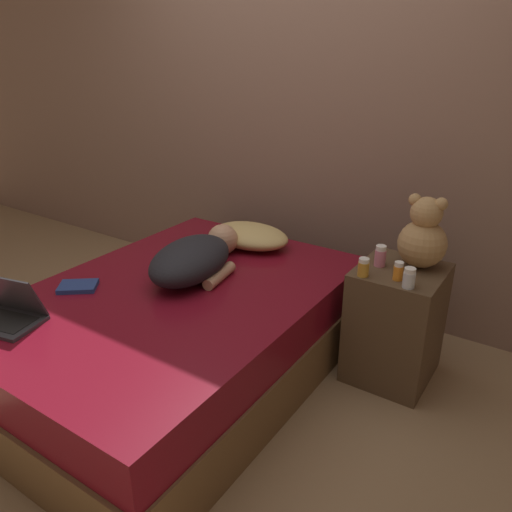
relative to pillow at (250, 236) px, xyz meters
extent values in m
plane|color=#937551|center=(0.03, -0.70, -0.56)|extent=(12.00, 12.00, 0.00)
cube|color=#846656|center=(0.03, 0.53, 0.74)|extent=(8.00, 0.06, 2.60)
cube|color=brown|center=(0.03, -0.70, -0.43)|extent=(1.34, 1.90, 0.28)
cube|color=maroon|center=(0.03, -0.70, -0.18)|extent=(1.32, 1.86, 0.22)
cube|color=brown|center=(0.96, -0.08, -0.26)|extent=(0.41, 0.44, 0.62)
ellipsoid|color=tan|center=(0.00, 0.00, 0.00)|extent=(0.50, 0.34, 0.13)
ellipsoid|color=black|center=(0.00, -0.55, 0.04)|extent=(0.43, 0.62, 0.20)
sphere|color=tan|center=(-0.06, -0.19, 0.02)|extent=(0.18, 0.18, 0.18)
cylinder|color=tan|center=(0.15, -0.49, -0.04)|extent=(0.10, 0.26, 0.06)
cube|color=#333338|center=(-0.38, -1.37, -0.06)|extent=(0.35, 0.28, 0.02)
cube|color=black|center=(-0.38, -1.37, -0.05)|extent=(0.28, 0.20, 0.00)
cube|color=#333338|center=(-0.40, -1.30, 0.05)|extent=(0.32, 0.15, 0.20)
cube|color=black|center=(-0.40, -1.30, 0.05)|extent=(0.29, 0.13, 0.17)
sphere|color=tan|center=(1.02, 0.01, 0.17)|extent=(0.24, 0.24, 0.24)
sphere|color=tan|center=(1.02, 0.01, 0.33)|extent=(0.15, 0.15, 0.15)
sphere|color=tan|center=(0.96, 0.01, 0.38)|extent=(0.06, 0.06, 0.06)
sphere|color=tan|center=(1.08, 0.01, 0.38)|extent=(0.06, 0.06, 0.06)
cylinder|color=gold|center=(0.83, -0.26, 0.09)|extent=(0.05, 0.05, 0.07)
cylinder|color=white|center=(0.83, -0.26, 0.13)|extent=(0.05, 0.05, 0.02)
cylinder|color=pink|center=(0.86, -0.10, 0.09)|extent=(0.06, 0.06, 0.08)
cylinder|color=white|center=(0.86, -0.10, 0.15)|extent=(0.05, 0.05, 0.02)
cylinder|color=orange|center=(0.98, -0.21, 0.09)|extent=(0.05, 0.05, 0.07)
cylinder|color=white|center=(0.98, -0.21, 0.13)|extent=(0.04, 0.04, 0.02)
cylinder|color=silver|center=(1.05, -0.26, 0.09)|extent=(0.06, 0.06, 0.08)
cylinder|color=white|center=(1.05, -0.26, 0.14)|extent=(0.05, 0.05, 0.02)
cube|color=navy|center=(-0.40, -0.96, -0.05)|extent=(0.23, 0.22, 0.02)
camera|label=1|loc=(1.61, -2.34, 1.08)|focal=35.00mm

